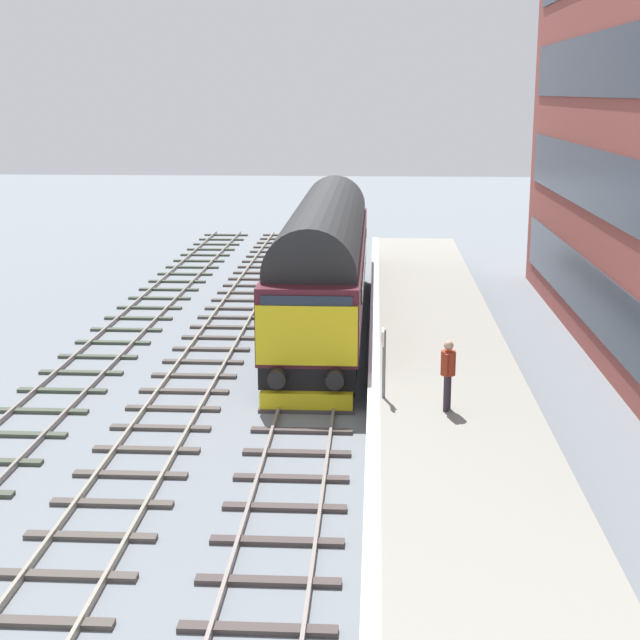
{
  "coord_description": "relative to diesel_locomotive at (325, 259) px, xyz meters",
  "views": [
    {
      "loc": [
        1.74,
        -26.11,
        8.15
      ],
      "look_at": [
        0.2,
        0.57,
        1.82
      ],
      "focal_mm": 54.26,
      "sensor_mm": 36.0,
      "label": 1
    }
  ],
  "objects": [
    {
      "name": "ground_plane",
      "position": [
        -0.0,
        -6.93,
        -2.48
      ],
      "size": [
        140.0,
        140.0,
        0.0
      ],
      "primitive_type": "plane",
      "color": "slate",
      "rests_on": "ground"
    },
    {
      "name": "waiting_passenger",
      "position": [
        3.44,
        -11.74,
        -0.49
      ],
      "size": [
        0.43,
        0.49,
        1.64
      ],
      "rotation": [
        0.0,
        0.0,
        1.26
      ],
      "color": "#2E2730",
      "rests_on": "station_platform"
    },
    {
      "name": "track_main",
      "position": [
        -0.0,
        -6.93,
        -2.43
      ],
      "size": [
        2.5,
        60.0,
        0.15
      ],
      "color": "gray",
      "rests_on": "ground"
    },
    {
      "name": "diesel_locomotive",
      "position": [
        0.0,
        0.0,
        0.0
      ],
      "size": [
        2.74,
        18.4,
        4.68
      ],
      "color": "black",
      "rests_on": "ground"
    },
    {
      "name": "platform_number_sign",
      "position": [
        1.97,
        -10.87,
        -0.36
      ],
      "size": [
        0.1,
        0.44,
        1.66
      ],
      "color": "slate",
      "rests_on": "station_platform"
    },
    {
      "name": "track_adjacent_far_west",
      "position": [
        -6.91,
        -6.93,
        -2.43
      ],
      "size": [
        2.5,
        60.0,
        0.15
      ],
      "color": "slate",
      "rests_on": "ground"
    },
    {
      "name": "station_platform",
      "position": [
        3.6,
        -6.93,
        -1.98
      ],
      "size": [
        4.0,
        44.0,
        1.01
      ],
      "color": "gray",
      "rests_on": "ground"
    },
    {
      "name": "track_adjacent_west",
      "position": [
        -3.51,
        -6.93,
        -2.43
      ],
      "size": [
        2.5,
        60.0,
        0.15
      ],
      "color": "gray",
      "rests_on": "ground"
    }
  ]
}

